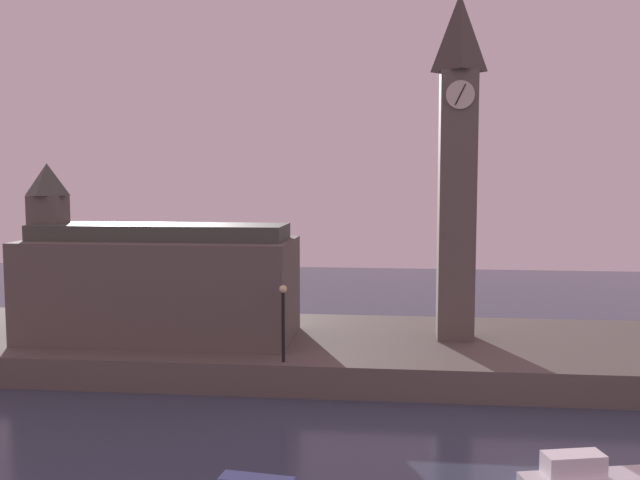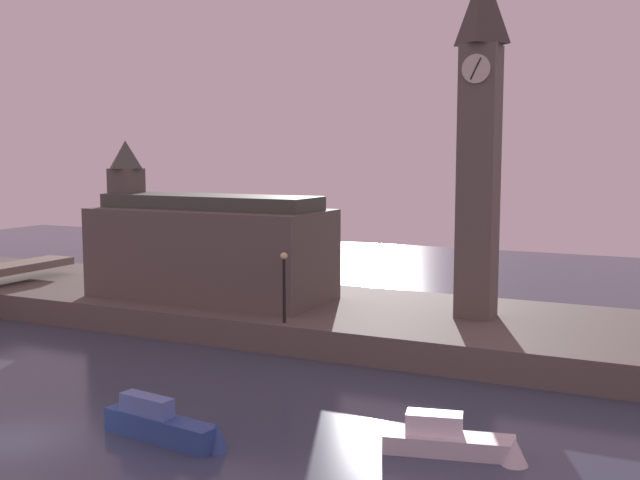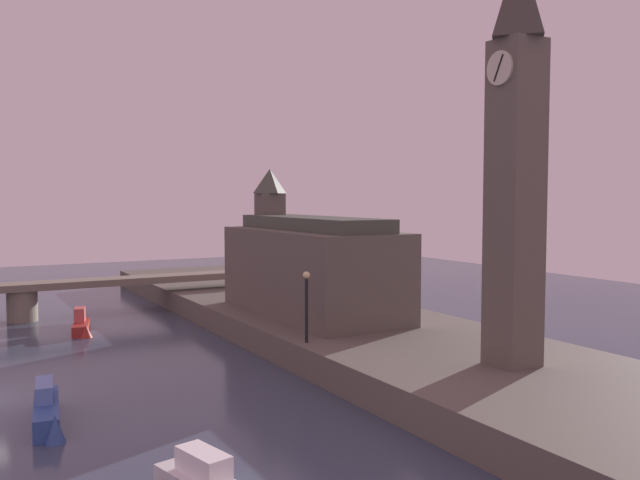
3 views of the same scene
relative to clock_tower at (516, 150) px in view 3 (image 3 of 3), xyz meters
name	(u,v)px [view 3 (image 3 of 3)]	position (x,y,z in m)	size (l,w,h in m)	color
far_embankment	(365,336)	(-11.00, -0.37, -9.97)	(70.00, 12.00, 1.50)	#5B544C
clock_tower	(516,150)	(0.00, 0.00, 0.00)	(2.05, 2.11, 17.80)	#5B544C
parliament_hall	(310,266)	(-15.74, -1.44, -6.27)	(14.02, 6.14, 9.22)	#5B544C
bridge_span	(16,294)	(-30.10, -17.07, -8.72)	(2.27, 32.66, 2.70)	slate
streetlamp	(306,298)	(-8.24, -5.67, -6.97)	(0.36, 0.36, 3.57)	black
boat_dinghy_red	(82,325)	(-23.75, -13.79, -10.20)	(4.01, 1.68, 1.64)	maroon
boat_tour_blue	(47,411)	(-6.20, -18.03, -10.17)	(5.21, 1.50, 1.64)	#2D4C93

